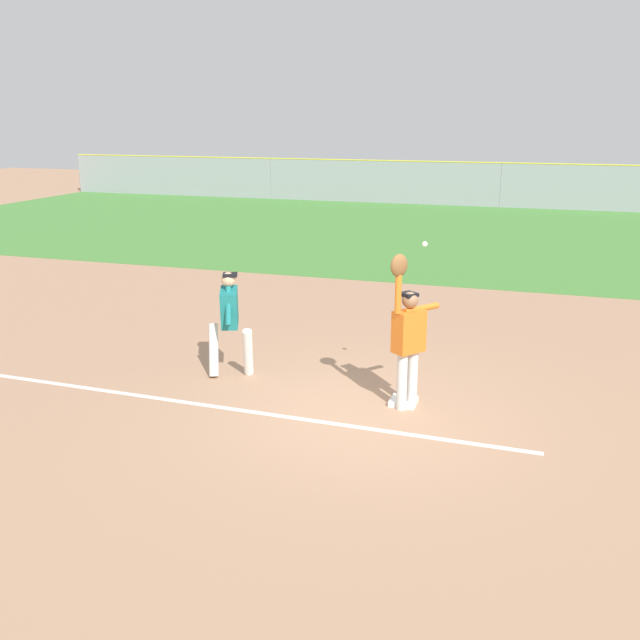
{
  "coord_description": "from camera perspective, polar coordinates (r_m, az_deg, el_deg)",
  "views": [
    {
      "loc": [
        2.35,
        -9.22,
        4.09
      ],
      "look_at": [
        -0.92,
        0.95,
        1.05
      ],
      "focal_mm": 40.66,
      "sensor_mm": 36.0,
      "label": 1
    }
  ],
  "objects": [
    {
      "name": "outfield_fence",
      "position": [
        34.22,
        14.06,
        10.27
      ],
      "size": [
        44.63,
        0.08,
        2.02
      ],
      "color": "#93999E",
      "rests_on": "ground_plane"
    },
    {
      "name": "chalk_foul_line",
      "position": [
        11.39,
        -14.61,
        -5.68
      ],
      "size": [
        12.0,
        0.43,
        0.01
      ],
      "primitive_type": "cube",
      "rotation": [
        0.0,
        0.0,
        -0.03
      ],
      "color": "white",
      "rests_on": "ground_plane"
    },
    {
      "name": "parked_car_silver",
      "position": [
        40.25,
        -2.44,
        11.02
      ],
      "size": [
        4.56,
        2.45,
        1.25
      ],
      "rotation": [
        0.0,
        0.0,
        0.1
      ],
      "color": "#B7B7BC",
      "rests_on": "ground_plane"
    },
    {
      "name": "ground_plane",
      "position": [
        10.36,
        3.27,
        -7.4
      ],
      "size": [
        77.76,
        77.76,
        0.0
      ],
      "primitive_type": "plane",
      "color": "tan"
    },
    {
      "name": "parked_car_red",
      "position": [
        39.57,
        5.0,
        10.89
      ],
      "size": [
        4.46,
        2.23,
        1.25
      ],
      "rotation": [
        0.0,
        0.0,
        -0.03
      ],
      "color": "#B21E1E",
      "rests_on": "ground_plane"
    },
    {
      "name": "first_base",
      "position": [
        10.74,
        6.59,
        -6.38
      ],
      "size": [
        0.38,
        0.38,
        0.08
      ],
      "primitive_type": "cube",
      "rotation": [
        0.0,
        0.0,
        -0.0
      ],
      "color": "white",
      "rests_on": "ground_plane"
    },
    {
      "name": "parked_car_blue",
      "position": [
        38.05,
        19.12,
        9.9
      ],
      "size": [
        4.42,
        2.16,
        1.25
      ],
      "rotation": [
        0.0,
        0.0,
        -0.01
      ],
      "color": "#23389E",
      "rests_on": "ground_plane"
    },
    {
      "name": "baseball",
      "position": [
        10.33,
        8.25,
        5.94
      ],
      "size": [
        0.07,
        0.07,
        0.07
      ],
      "primitive_type": "sphere",
      "color": "white"
    },
    {
      "name": "fielder",
      "position": [
        10.25,
        6.92,
        -1.07
      ],
      "size": [
        0.63,
        0.78,
        2.28
      ],
      "rotation": [
        0.0,
        0.0,
        2.49
      ],
      "color": "silver",
      "rests_on": "ground_plane"
    },
    {
      "name": "parked_car_tan",
      "position": [
        38.83,
        11.84,
        10.53
      ],
      "size": [
        4.55,
        2.41,
        1.25
      ],
      "rotation": [
        0.0,
        0.0,
        0.09
      ],
      "color": "tan",
      "rests_on": "ground_plane"
    },
    {
      "name": "outfield_grass",
      "position": [
        26.17,
        12.55,
        6.54
      ],
      "size": [
        44.55,
        16.5,
        0.01
      ],
      "primitive_type": "cube",
      "color": "#478438",
      "rests_on": "ground_plane"
    },
    {
      "name": "runner",
      "position": [
        11.56,
        -7.13,
        0.24
      ],
      "size": [
        0.88,
        0.81,
        1.72
      ],
      "rotation": [
        0.0,
        0.0,
        0.38
      ],
      "color": "white",
      "rests_on": "ground_plane"
    }
  ]
}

